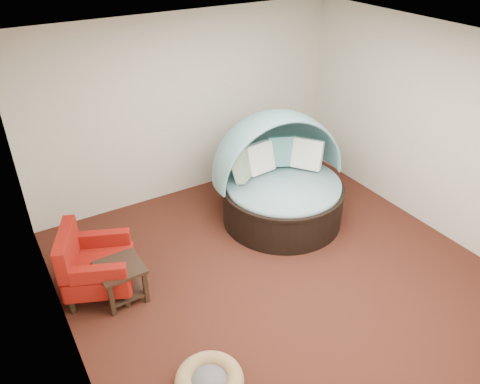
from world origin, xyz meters
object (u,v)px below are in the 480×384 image
canopy_daybed (280,172)px  side_table (122,277)px  pet_basket (209,382)px  red_armchair (93,265)px

canopy_daybed → side_table: canopy_daybed is taller
side_table → pet_basket: bearing=-80.4°
canopy_daybed → pet_basket: 3.19m
canopy_daybed → side_table: 2.66m
pet_basket → side_table: side_table is taller
red_armchair → side_table: 0.37m
canopy_daybed → side_table: size_ratio=3.97×
pet_basket → side_table: size_ratio=1.69×
canopy_daybed → side_table: bearing=-160.7°
canopy_daybed → red_armchair: 2.84m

